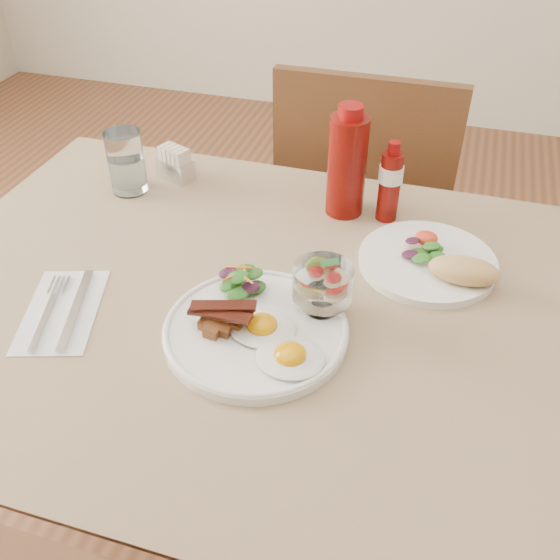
{
  "coord_description": "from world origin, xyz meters",
  "views": [
    {
      "loc": [
        0.19,
        -0.73,
        1.41
      ],
      "look_at": [
        -0.02,
        -0.02,
        0.82
      ],
      "focal_mm": 40.0,
      "sensor_mm": 36.0,
      "label": 1
    }
  ],
  "objects": [
    {
      "name": "table",
      "position": [
        0.0,
        0.0,
        0.66
      ],
      "size": [
        1.33,
        0.88,
        0.75
      ],
      "color": "brown",
      "rests_on": "ground"
    },
    {
      "name": "chair_far",
      "position": [
        0.0,
        0.66,
        0.52
      ],
      "size": [
        0.42,
        0.42,
        0.93
      ],
      "color": "brown",
      "rests_on": "ground"
    },
    {
      "name": "main_plate",
      "position": [
        -0.04,
        -0.08,
        0.76
      ],
      "size": [
        0.28,
        0.28,
        0.02
      ],
      "primitive_type": "cylinder",
      "color": "white",
      "rests_on": "table"
    },
    {
      "name": "fried_eggs",
      "position": [
        -0.0,
        -0.11,
        0.78
      ],
      "size": [
        0.16,
        0.14,
        0.03
      ],
      "rotation": [
        0.0,
        0.0,
        -0.05
      ],
      "color": "silver",
      "rests_on": "main_plate"
    },
    {
      "name": "bacon_potato_pile",
      "position": [
        -0.09,
        -0.1,
        0.79
      ],
      "size": [
        0.1,
        0.06,
        0.04
      ],
      "rotation": [
        0.0,
        0.0,
        -0.39
      ],
      "color": "brown",
      "rests_on": "main_plate"
    },
    {
      "name": "side_salad",
      "position": [
        -0.09,
        -0.01,
        0.79
      ],
      "size": [
        0.08,
        0.08,
        0.04
      ],
      "rotation": [
        0.0,
        0.0,
        -0.21
      ],
      "color": "#164712",
      "rests_on": "main_plate"
    },
    {
      "name": "fruit_cup",
      "position": [
        0.04,
        -0.02,
        0.82
      ],
      "size": [
        0.09,
        0.09,
        0.09
      ],
      "rotation": [
        0.0,
        0.0,
        0.08
      ],
      "color": "white",
      "rests_on": "main_plate"
    },
    {
      "name": "second_plate",
      "position": [
        0.2,
        0.16,
        0.77
      ],
      "size": [
        0.24,
        0.24,
        0.06
      ],
      "rotation": [
        0.0,
        0.0,
        -0.21
      ],
      "color": "white",
      "rests_on": "table"
    },
    {
      "name": "ketchup_bottle",
      "position": [
        0.01,
        0.3,
        0.85
      ],
      "size": [
        0.07,
        0.07,
        0.22
      ],
      "rotation": [
        0.0,
        0.0,
        -0.02
      ],
      "color": "#600905",
      "rests_on": "table"
    },
    {
      "name": "hot_sauce_bottle",
      "position": [
        0.09,
        0.3,
        0.83
      ],
      "size": [
        0.06,
        0.06,
        0.16
      ],
      "rotation": [
        0.0,
        0.0,
        0.33
      ],
      "color": "#600905",
      "rests_on": "table"
    },
    {
      "name": "sugar_caddy",
      "position": [
        -0.36,
        0.32,
        0.78
      ],
      "size": [
        0.09,
        0.07,
        0.07
      ],
      "rotation": [
        0.0,
        0.0,
        -0.38
      ],
      "color": "silver",
      "rests_on": "table"
    },
    {
      "name": "water_glass",
      "position": [
        -0.43,
        0.25,
        0.81
      ],
      "size": [
        0.07,
        0.07,
        0.13
      ],
      "color": "white",
      "rests_on": "table"
    },
    {
      "name": "napkin_cutlery",
      "position": [
        -0.35,
        -0.12,
        0.75
      ],
      "size": [
        0.17,
        0.23,
        0.01
      ],
      "rotation": [
        0.0,
        0.0,
        0.31
      ],
      "color": "silver",
      "rests_on": "table"
    }
  ]
}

